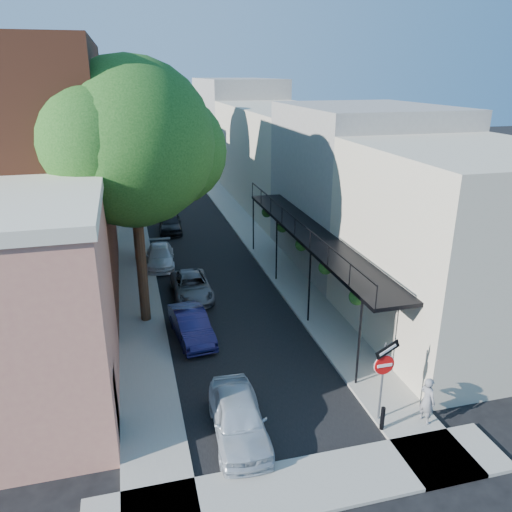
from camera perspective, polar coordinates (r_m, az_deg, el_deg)
ground at (r=15.84m, az=4.64°, el=-22.28°), size 160.00×160.00×0.00m
road_surface at (r=42.52m, az=-8.69°, el=5.50°), size 6.00×64.00×0.01m
sidewalk_left at (r=42.30m, az=-14.10°, el=5.12°), size 2.00×64.00×0.12m
sidewalk_right at (r=43.07m, az=-3.38°, el=5.96°), size 2.00×64.00×0.12m
sidewalk_cross at (r=15.13m, az=6.00°, el=-24.55°), size 12.00×2.00×0.12m
buildings_left at (r=40.46m, az=-22.29°, el=10.64°), size 10.10×59.10×12.00m
buildings_right at (r=42.95m, az=3.32°, el=11.87°), size 9.80×55.00×10.00m
sign_post at (r=16.42m, az=14.43°, el=-12.29°), size 0.89×0.17×2.99m
bollard at (r=16.88m, az=14.26°, el=-17.55°), size 0.14×0.14×0.80m
oak_near at (r=21.40m, az=-12.88°, el=12.22°), size 7.48×6.80×11.42m
oak_mid at (r=29.41m, az=-13.56°, el=12.63°), size 6.60×6.00×10.20m
oak_far at (r=38.30m, az=-14.07°, el=16.07°), size 7.70×7.00×11.90m
parked_car_a at (r=16.19m, az=-2.02°, el=-17.98°), size 1.80×4.05×1.35m
parked_car_b at (r=21.51m, az=-7.40°, el=-7.86°), size 1.71×3.85×1.23m
parked_car_c at (r=25.34m, az=-7.34°, el=-3.47°), size 1.87×4.05×1.12m
parked_car_d at (r=29.74m, az=-10.89°, el=-0.02°), size 1.83×3.97×1.12m
parked_car_e at (r=35.95m, az=-9.79°, el=3.78°), size 1.79×3.96×1.32m
pedestrian at (r=17.35m, az=18.99°, el=-15.30°), size 0.50×0.65×1.60m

